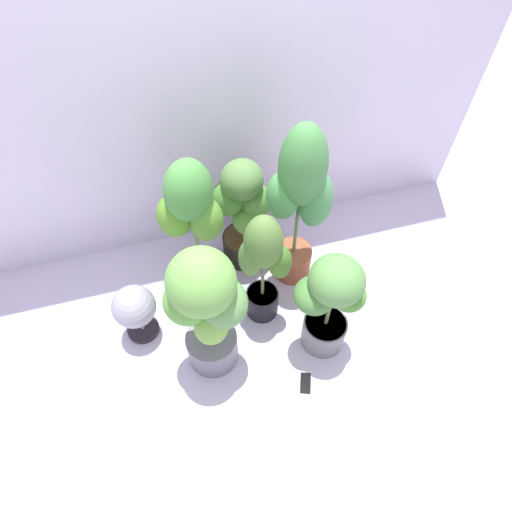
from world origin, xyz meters
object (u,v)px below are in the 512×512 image
(potted_plant_center, at_px, (263,264))
(floor_fan, at_px, (134,308))
(potted_plant_back_left, at_px, (193,221))
(cell_phone, at_px, (305,383))
(potted_plant_front_left, at_px, (207,307))
(potted_plant_front_right, at_px, (330,301))
(nutrient_bottle, at_px, (325,289))
(potted_plant_back_right, at_px, (300,198))
(potted_plant_back_center, at_px, (243,212))

(potted_plant_center, relative_size, floor_fan, 2.11)
(potted_plant_back_left, relative_size, cell_phone, 6.04)
(potted_plant_front_left, xyz_separation_m, potted_plant_front_right, (0.60, -0.07, -0.10))
(potted_plant_front_left, bearing_deg, potted_plant_center, 32.13)
(nutrient_bottle, bearing_deg, cell_phone, -120.56)
(potted_plant_back_left, bearing_deg, nutrient_bottle, -24.63)
(potted_plant_front_left, height_order, cell_phone, potted_plant_front_left)
(potted_plant_center, height_order, potted_plant_front_right, potted_plant_center)
(potted_plant_center, height_order, floor_fan, potted_plant_center)
(potted_plant_front_left, height_order, potted_plant_back_right, potted_plant_back_right)
(potted_plant_front_left, distance_m, nutrient_bottle, 0.83)
(potted_plant_back_left, bearing_deg, potted_plant_back_right, -5.92)
(cell_phone, height_order, floor_fan, floor_fan)
(cell_phone, relative_size, floor_fan, 0.42)
(potted_plant_back_left, xyz_separation_m, potted_plant_back_right, (0.56, -0.06, 0.08))
(potted_plant_center, bearing_deg, potted_plant_front_left, -147.87)
(cell_phone, distance_m, nutrient_bottle, 0.56)
(potted_plant_back_right, xyz_separation_m, floor_fan, (-0.96, -0.17, -0.40))
(potted_plant_back_center, distance_m, potted_plant_back_right, 0.41)
(potted_plant_center, xyz_separation_m, cell_phone, (0.09, -0.50, -0.45))
(potted_plant_back_center, distance_m, cell_phone, 1.01)
(potted_plant_front_left, distance_m, cell_phone, 0.73)
(floor_fan, bearing_deg, potted_plant_front_right, -122.23)
(potted_plant_front_right, distance_m, floor_fan, 1.03)
(floor_fan, height_order, nutrient_bottle, floor_fan)
(floor_fan, bearing_deg, potted_plant_back_right, -93.26)
(potted_plant_back_left, relative_size, floor_fan, 2.55)
(potted_plant_back_center, height_order, cell_phone, potted_plant_back_center)
(nutrient_bottle, bearing_deg, potted_plant_center, 175.79)
(potted_plant_center, bearing_deg, potted_plant_back_right, 40.42)
(potted_plant_center, xyz_separation_m, potted_plant_back_right, (0.26, 0.22, 0.19))
(potted_plant_front_right, distance_m, cell_phone, 0.49)
(potted_plant_back_center, bearing_deg, nutrient_bottle, -51.00)
(floor_fan, distance_m, nutrient_bottle, 1.08)
(potted_plant_center, xyz_separation_m, nutrient_bottle, (0.37, -0.03, -0.34))
(potted_plant_center, height_order, cell_phone, potted_plant_center)
(potted_plant_center, distance_m, potted_plant_back_left, 0.43)
(potted_plant_back_left, bearing_deg, floor_fan, -150.36)
(potted_plant_back_left, relative_size, nutrient_bottle, 4.03)
(potted_plant_front_left, relative_size, potted_plant_back_right, 0.80)
(potted_plant_back_right, xyz_separation_m, nutrient_bottle, (0.11, -0.25, -0.54))
(nutrient_bottle, bearing_deg, potted_plant_front_right, -113.56)
(potted_plant_center, bearing_deg, floor_fan, 175.36)
(potted_plant_back_right, bearing_deg, potted_plant_front_right, -89.90)
(potted_plant_back_right, height_order, floor_fan, potted_plant_back_right)
(nutrient_bottle, bearing_deg, potted_plant_back_right, 113.62)
(potted_plant_center, height_order, nutrient_bottle, potted_plant_center)
(potted_plant_back_left, relative_size, potted_plant_back_right, 0.88)
(potted_plant_center, distance_m, floor_fan, 0.73)
(potted_plant_back_left, distance_m, potted_plant_back_right, 0.57)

